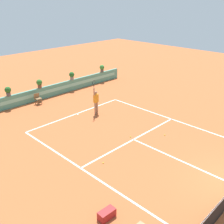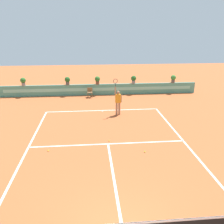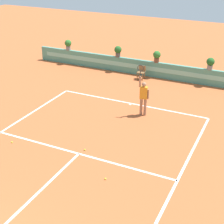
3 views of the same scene
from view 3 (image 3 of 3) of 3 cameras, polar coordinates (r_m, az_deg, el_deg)
name	(u,v)px [view 3 (image 3 of 3)]	position (r m, az deg, el deg)	size (l,w,h in m)	color
ground_plane	(74,159)	(13.80, -6.40, -7.73)	(60.00, 60.00, 0.00)	#B2562D
court_lines	(83,150)	(14.31, -4.89, -6.31)	(8.32, 11.94, 0.01)	white
back_wall_barrier	(159,70)	(22.16, 7.80, 6.93)	(18.00, 0.21, 1.00)	#4C8E7A
ball_kid_chair	(141,72)	(21.79, 4.92, 6.69)	(0.44, 0.44, 0.85)	brown
tennis_player	(143,95)	(16.77, 5.26, 2.76)	(0.61, 0.28, 2.58)	#9E7051
tennis_ball_near_baseline	(12,142)	(15.34, -16.33, -4.84)	(0.07, 0.07, 0.07)	#CCE033
tennis_ball_mid_court	(85,150)	(14.26, -4.57, -6.27)	(0.07, 0.07, 0.07)	#CCE033
tennis_ball_by_sideline	(105,179)	(12.60, -1.12, -11.05)	(0.07, 0.07, 0.07)	#CCE033
potted_plant_far_left	(68,44)	(24.70, -7.32, 11.14)	(0.48, 0.48, 0.72)	gray
potted_plant_right	(210,63)	(21.19, 16.06, 7.87)	(0.48, 0.48, 0.72)	gray
potted_plant_left	(118,51)	(22.89, 1.00, 10.17)	(0.48, 0.48, 0.72)	#514C47
potted_plant_centre	(157,56)	(21.94, 7.47, 9.26)	(0.48, 0.48, 0.72)	brown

